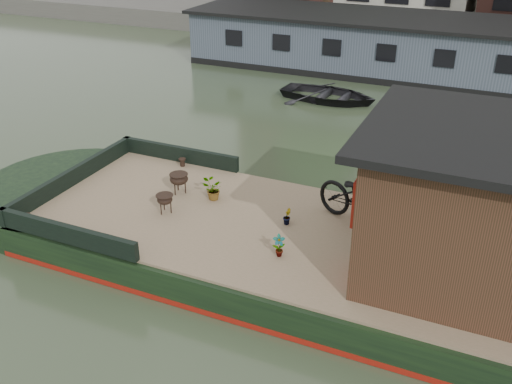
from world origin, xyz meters
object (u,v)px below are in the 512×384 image
at_px(cabin, 491,207).
at_px(potted_plant_a, 279,246).
at_px(brazier_front, 179,183).
at_px(bicycle, 365,201).
at_px(dinghy, 329,91).
at_px(brazier_rear, 165,204).

bearing_deg(cabin, potted_plant_a, -165.28).
xyz_separation_m(potted_plant_a, brazier_front, (-2.74, 1.34, 0.01)).
distance_m(cabin, potted_plant_a, 3.37).
xyz_separation_m(cabin, bicycle, (-2.07, 0.73, -0.69)).
distance_m(potted_plant_a, brazier_front, 3.05).
xyz_separation_m(cabin, potted_plant_a, (-3.11, -0.82, -1.02)).
bearing_deg(dinghy, brazier_rear, -176.74).
bearing_deg(brazier_front, brazier_rear, -77.61).
bearing_deg(potted_plant_a, brazier_rear, 168.58).
bearing_deg(cabin, brazier_rear, -176.97).
height_order(bicycle, potted_plant_a, bicycle).
xyz_separation_m(cabin, brazier_rear, (-5.66, -0.30, -1.04)).
xyz_separation_m(cabin, dinghy, (-5.48, 9.54, -1.54)).
bearing_deg(brazier_rear, brazier_front, 102.39).
xyz_separation_m(cabin, brazier_front, (-5.84, 0.53, -1.01)).
height_order(potted_plant_a, brazier_front, brazier_front).
xyz_separation_m(bicycle, brazier_rear, (-3.59, -1.03, -0.35)).
bearing_deg(dinghy, cabin, -145.81).
xyz_separation_m(potted_plant_a, brazier_rear, (-2.56, 0.52, -0.01)).
height_order(brazier_front, dinghy, brazier_front).
relative_size(cabin, brazier_front, 9.32).
bearing_deg(potted_plant_a, cabin, 14.72).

